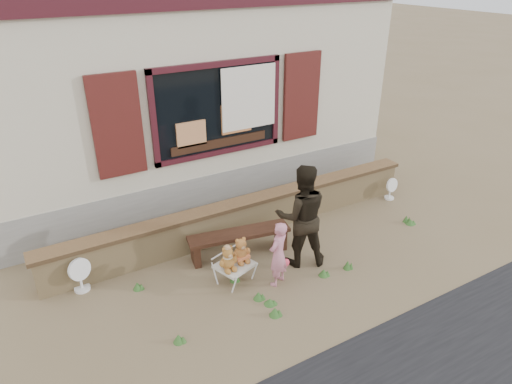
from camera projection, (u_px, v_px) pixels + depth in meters
ground at (274, 260)px, 7.54m from camera, size 80.00×80.00×0.00m
shopfront at (169, 83)px, 10.11m from camera, size 8.04×5.13×4.00m
brick_wall at (245, 216)px, 8.16m from camera, size 7.10×0.36×0.67m
bench at (239, 238)px, 7.55m from camera, size 1.74×0.66×0.44m
folding_chair at (235, 266)px, 6.91m from camera, size 0.64×0.60×0.32m
teddy_bear_left at (228, 257)px, 6.71m from camera, size 0.35×0.33×0.40m
teddy_bear_right at (241, 249)px, 6.90m from camera, size 0.36×0.34×0.41m
child at (278, 254)px, 6.77m from camera, size 0.46×0.40×1.06m
adult at (301, 216)px, 7.13m from camera, size 1.02×0.93×1.72m
fan_left at (79, 274)px, 6.74m from camera, size 0.36×0.24×0.56m
fan_right at (390, 188)px, 9.39m from camera, size 0.29×0.20×0.47m
grass_tufts at (290, 277)px, 7.03m from camera, size 5.17×1.67×0.16m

